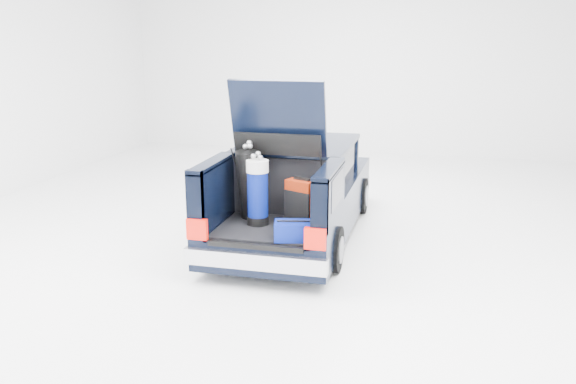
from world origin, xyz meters
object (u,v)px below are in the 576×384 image
(black_golf_bag, at_px, (249,184))
(blue_duffel, at_px, (294,231))
(red_suitcase, at_px, (302,203))
(blue_golf_bag, at_px, (258,192))
(car, at_px, (297,191))

(black_golf_bag, relative_size, blue_duffel, 2.03)
(red_suitcase, relative_size, blue_golf_bag, 0.66)
(blue_golf_bag, relative_size, blue_duffel, 1.87)
(car, height_order, blue_duffel, car)
(car, height_order, blue_golf_bag, car)
(car, distance_m, black_golf_bag, 1.40)
(red_suitcase, distance_m, blue_duffel, 0.62)
(red_suitcase, height_order, black_golf_bag, black_golf_bag)
(red_suitcase, xyz_separation_m, blue_golf_bag, (-0.57, -0.10, 0.14))
(blue_duffel, bearing_deg, blue_golf_bag, 128.18)
(car, distance_m, blue_duffel, 2.05)
(red_suitcase, height_order, blue_duffel, red_suitcase)
(blue_duffel, bearing_deg, red_suitcase, 80.49)
(red_suitcase, distance_m, black_golf_bag, 0.79)
(car, distance_m, red_suitcase, 1.48)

